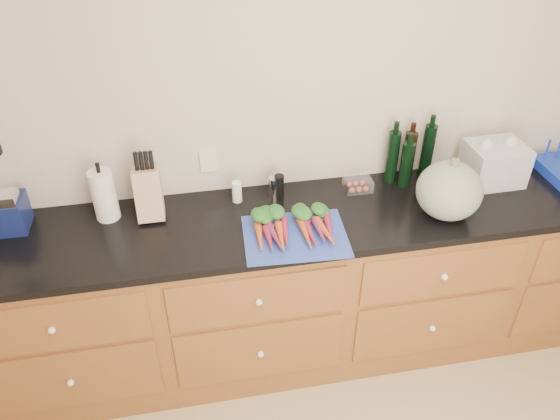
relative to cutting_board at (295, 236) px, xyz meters
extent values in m
cube|color=beige|center=(0.25, 0.48, 0.35)|extent=(4.10, 0.05, 2.60)
cube|color=brown|center=(0.25, 0.16, -0.50)|extent=(3.60, 0.60, 0.90)
cube|color=brown|center=(-1.10, -0.15, -0.23)|extent=(0.82, 0.01, 0.28)
sphere|color=white|center=(-1.10, -0.16, -0.23)|extent=(0.03, 0.03, 0.03)
cube|color=brown|center=(-1.10, -0.15, -0.59)|extent=(0.82, 0.01, 0.38)
sphere|color=white|center=(-1.10, -0.16, -0.59)|extent=(0.03, 0.03, 0.03)
cube|color=brown|center=(-0.20, -0.15, -0.23)|extent=(0.82, 0.01, 0.28)
sphere|color=white|center=(-0.20, -0.16, -0.23)|extent=(0.03, 0.03, 0.03)
cube|color=brown|center=(-0.20, -0.15, -0.59)|extent=(0.82, 0.01, 0.38)
sphere|color=white|center=(-0.20, -0.16, -0.59)|extent=(0.03, 0.03, 0.03)
cube|color=brown|center=(0.70, -0.15, -0.23)|extent=(0.82, 0.01, 0.28)
sphere|color=white|center=(0.70, -0.16, -0.23)|extent=(0.03, 0.03, 0.03)
cube|color=brown|center=(0.70, -0.15, -0.59)|extent=(0.82, 0.01, 0.38)
sphere|color=white|center=(0.70, -0.16, -0.59)|extent=(0.03, 0.03, 0.03)
cube|color=black|center=(0.25, 0.16, -0.03)|extent=(3.64, 0.62, 0.04)
cube|color=#2841A3|center=(0.00, 0.00, 0.00)|extent=(0.49, 0.38, 0.01)
cone|color=#D05118|center=(-0.16, -0.02, 0.03)|extent=(0.04, 0.19, 0.04)
cone|color=maroon|center=(-0.13, -0.02, 0.03)|extent=(0.04, 0.19, 0.04)
cone|color=maroon|center=(-0.10, -0.02, 0.03)|extent=(0.04, 0.19, 0.04)
cone|color=#D05118|center=(-0.07, -0.02, 0.03)|extent=(0.04, 0.19, 0.04)
cone|color=maroon|center=(-0.04, -0.02, 0.03)|extent=(0.04, 0.19, 0.04)
ellipsoid|color=#24561C|center=(-0.10, 0.12, 0.03)|extent=(0.19, 0.11, 0.06)
cone|color=#D05118|center=(0.04, -0.02, 0.03)|extent=(0.04, 0.19, 0.04)
cone|color=maroon|center=(0.07, -0.02, 0.03)|extent=(0.04, 0.19, 0.04)
cone|color=maroon|center=(0.10, -0.02, 0.03)|extent=(0.04, 0.19, 0.04)
cone|color=#D05118|center=(0.13, -0.02, 0.03)|extent=(0.04, 0.19, 0.04)
cone|color=maroon|center=(0.16, -0.02, 0.03)|extent=(0.04, 0.19, 0.04)
ellipsoid|color=#24561C|center=(0.10, 0.12, 0.03)|extent=(0.19, 0.11, 0.06)
ellipsoid|color=slate|center=(0.75, 0.04, 0.13)|extent=(0.31, 0.31, 0.28)
cube|color=#0F1849|center=(-1.29, 0.32, 0.07)|extent=(0.17, 0.17, 0.16)
cylinder|color=white|center=(-0.85, 0.32, 0.12)|extent=(0.11, 0.11, 0.25)
cube|color=tan|center=(-0.64, 0.30, 0.12)|extent=(0.12, 0.12, 0.25)
cylinder|color=white|center=(-0.22, 0.34, 0.05)|extent=(0.05, 0.05, 0.11)
cylinder|color=black|center=(-0.01, 0.34, 0.06)|extent=(0.05, 0.05, 0.12)
cylinder|color=silver|center=(-0.04, 0.34, 0.05)|extent=(0.05, 0.05, 0.11)
cube|color=white|center=(0.40, 0.33, 0.03)|extent=(0.14, 0.11, 0.06)
cylinder|color=black|center=(0.59, 0.38, 0.14)|extent=(0.06, 0.06, 0.28)
cylinder|color=black|center=(0.69, 0.39, 0.13)|extent=(0.06, 0.06, 0.27)
cylinder|color=black|center=(0.78, 0.38, 0.15)|extent=(0.06, 0.06, 0.30)
cylinder|color=black|center=(0.65, 0.32, 0.12)|extent=(0.06, 0.06, 0.25)
camera|label=1|loc=(-0.43, -1.91, 1.56)|focal=35.00mm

